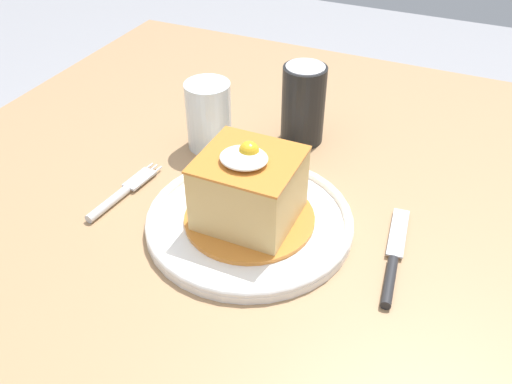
{
  "coord_description": "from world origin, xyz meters",
  "views": [
    {
      "loc": [
        0.14,
        -0.53,
        1.21
      ],
      "look_at": [
        -0.08,
        -0.04,
        0.79
      ],
      "focal_mm": 37.89,
      "sensor_mm": 36.0,
      "label": 1
    }
  ],
  "objects_px": {
    "soda_can": "(303,104)",
    "drinking_glass": "(209,120)",
    "knife": "(392,267)",
    "fork": "(119,195)",
    "main_plate": "(250,220)"
  },
  "relations": [
    {
      "from": "soda_can",
      "to": "drinking_glass",
      "type": "distance_m",
      "value": 0.14
    },
    {
      "from": "knife",
      "to": "drinking_glass",
      "type": "xyz_separation_m",
      "value": [
        -0.32,
        0.15,
        0.04
      ]
    },
    {
      "from": "main_plate",
      "to": "soda_can",
      "type": "bearing_deg",
      "value": 93.06
    },
    {
      "from": "main_plate",
      "to": "fork",
      "type": "distance_m",
      "value": 0.19
    },
    {
      "from": "soda_can",
      "to": "drinking_glass",
      "type": "xyz_separation_m",
      "value": [
        -0.12,
        -0.07,
        -0.02
      ]
    },
    {
      "from": "fork",
      "to": "soda_can",
      "type": "height_order",
      "value": "soda_can"
    },
    {
      "from": "main_plate",
      "to": "knife",
      "type": "xyz_separation_m",
      "value": [
        0.18,
        -0.01,
        -0.0
      ]
    },
    {
      "from": "soda_can",
      "to": "drinking_glass",
      "type": "height_order",
      "value": "soda_can"
    },
    {
      "from": "main_plate",
      "to": "drinking_glass",
      "type": "xyz_separation_m",
      "value": [
        -0.13,
        0.15,
        0.04
      ]
    },
    {
      "from": "fork",
      "to": "soda_can",
      "type": "relative_size",
      "value": 1.14
    },
    {
      "from": "fork",
      "to": "knife",
      "type": "xyz_separation_m",
      "value": [
        0.37,
        0.02,
        0.0
      ]
    },
    {
      "from": "knife",
      "to": "drinking_glass",
      "type": "distance_m",
      "value": 0.36
    },
    {
      "from": "fork",
      "to": "soda_can",
      "type": "distance_m",
      "value": 0.3
    },
    {
      "from": "knife",
      "to": "drinking_glass",
      "type": "height_order",
      "value": "drinking_glass"
    },
    {
      "from": "fork",
      "to": "knife",
      "type": "distance_m",
      "value": 0.37
    }
  ]
}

